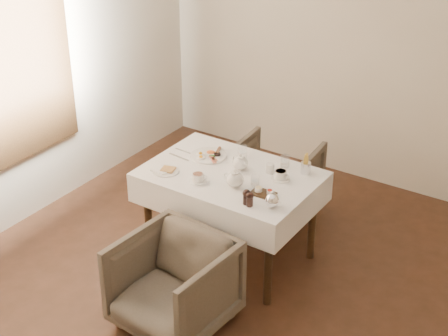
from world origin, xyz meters
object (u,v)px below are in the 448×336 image
Objects in this scene: armchair_far at (274,179)px; armchair_near at (174,285)px; breakfast_plate at (209,155)px; teapot_centre at (240,162)px; table at (230,187)px.

armchair_near is at bearing 91.28° from armchair_far.
teapot_centre reaches higher than breakfast_plate.
armchair_far is (-0.06, 0.78, -0.32)m from table.
table is 0.20m from teapot_centre.
breakfast_plate is 1.77× the size of teapot_centre.
breakfast_plate reaches higher than table.
teapot_centre reaches higher than table.
table is 0.84m from armchair_far.
armchair_near is 1.02× the size of armchair_far.
table is 0.94m from armchair_near.
armchair_near is 1.18m from breakfast_plate.
teapot_centre is at bearing -4.20° from breakfast_plate.
breakfast_plate reaches higher than armchair_near.
armchair_near is at bearing -66.65° from teapot_centre.
armchair_near is 4.44× the size of teapot_centre.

